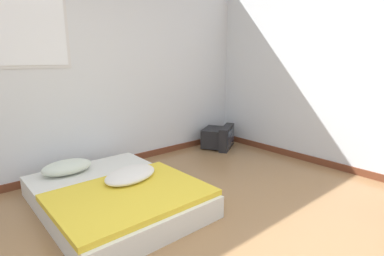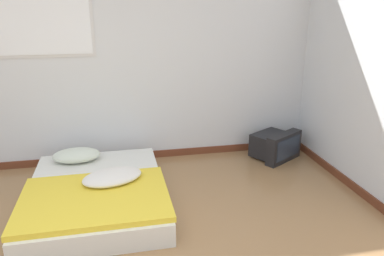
# 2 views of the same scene
# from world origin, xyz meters

# --- Properties ---
(wall_back) EXTENTS (7.99, 0.08, 2.60)m
(wall_back) POSITION_xyz_m (-0.01, 2.46, 1.30)
(wall_back) COLOR silver
(wall_back) RESTS_ON ground_plane
(mattress_bed) EXTENTS (1.32, 1.73, 0.35)m
(mattress_bed) POSITION_xyz_m (0.12, 1.36, 0.13)
(mattress_bed) COLOR silver
(mattress_bed) RESTS_ON ground_plane
(crt_tv) EXTENTS (0.67, 0.64, 0.36)m
(crt_tv) POSITION_xyz_m (2.32, 2.10, 0.17)
(crt_tv) COLOR black
(crt_tv) RESTS_ON ground_plane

